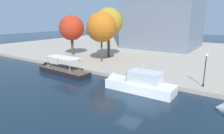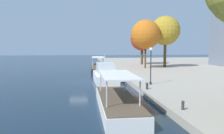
# 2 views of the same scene
# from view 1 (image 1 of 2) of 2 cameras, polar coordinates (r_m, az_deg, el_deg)

# --- Properties ---
(ground_plane) EXTENTS (220.00, 220.00, 0.00)m
(ground_plane) POSITION_cam_1_polar(r_m,az_deg,el_deg) (22.87, 5.19, -10.04)
(ground_plane) COLOR #142333
(dock_promenade) EXTENTS (120.00, 55.00, 0.59)m
(dock_promenade) POSITION_cam_1_polar(r_m,az_deg,el_deg) (54.23, 23.01, 3.27)
(dock_promenade) COLOR #A39989
(dock_promenade) RESTS_ON ground_plane
(tour_boat_0) EXTENTS (11.66, 3.24, 3.93)m
(tour_boat_0) POSITION_cam_1_polar(r_m,az_deg,el_deg) (35.23, -14.78, -1.18)
(tour_boat_0) COLOR black
(tour_boat_0) RESTS_ON ground_plane
(motor_yacht_1) EXTENTS (10.01, 3.03, 4.99)m
(motor_yacht_1) POSITION_cam_1_polar(r_m,az_deg,el_deg) (26.21, 6.99, -5.10)
(motor_yacht_1) COLOR white
(motor_yacht_1) RESTS_ON ground_plane
(lamp_post) EXTENTS (0.39, 0.39, 4.34)m
(lamp_post) POSITION_cam_1_polar(r_m,az_deg,el_deg) (27.82, 25.39, 0.01)
(lamp_post) COLOR black
(lamp_post) RESTS_ON dock_promenade
(tree_1) EXTENTS (5.92, 5.92, 9.45)m
(tree_1) POSITION_cam_1_polar(r_m,az_deg,el_deg) (48.52, -11.80, 11.22)
(tree_1) COLOR #4C3823
(tree_1) RESTS_ON dock_promenade
(tree_4) EXTENTS (6.05, 6.05, 10.01)m
(tree_4) POSITION_cam_1_polar(r_m,az_deg,el_deg) (40.28, -3.24, 11.34)
(tree_4) COLOR #4C3823
(tree_4) RESTS_ON dock_promenade
(tree_5) EXTENTS (6.28, 6.28, 11.07)m
(tree_5) POSITION_cam_1_polar(r_m,az_deg,el_deg) (44.88, -1.33, 12.66)
(tree_5) COLOR #4C3823
(tree_5) RESTS_ON dock_promenade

